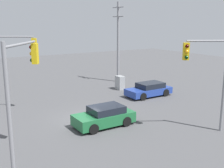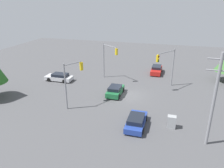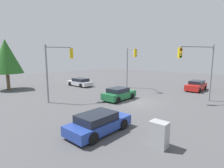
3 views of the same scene
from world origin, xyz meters
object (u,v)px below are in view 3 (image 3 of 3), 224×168
(traffic_signal_main, at_px, (199,63))
(traffic_signal_cross, at_px, (57,64))
(sedan_green, at_px, (119,94))
(sedan_silver, at_px, (80,82))
(sedan_red, at_px, (196,86))
(traffic_signal_aux, at_px, (130,61))
(sedan_blue, at_px, (98,123))
(electrical_cabinet, at_px, (159,134))

(traffic_signal_main, xyz_separation_m, traffic_signal_cross, (-11.04, -9.71, -0.11))
(sedan_green, height_order, sedan_silver, sedan_green)
(sedan_red, distance_m, traffic_signal_aux, 10.12)
(sedan_blue, bearing_deg, traffic_signal_aux, 118.14)
(sedan_silver, bearing_deg, sedan_blue, -124.76)
(traffic_signal_main, bearing_deg, sedan_red, -130.17)
(traffic_signal_main, xyz_separation_m, traffic_signal_aux, (-9.61, 1.28, 0.04))
(sedan_green, height_order, traffic_signal_cross, traffic_signal_cross)
(traffic_signal_main, distance_m, traffic_signal_aux, 9.69)
(traffic_signal_main, distance_m, traffic_signal_cross, 14.70)
(sedan_silver, bearing_deg, traffic_signal_main, -84.39)
(traffic_signal_main, height_order, traffic_signal_aux, traffic_signal_aux)
(traffic_signal_cross, distance_m, electrical_cabinet, 12.96)
(sedan_red, xyz_separation_m, traffic_signal_aux, (-7.61, -5.66, 3.53))
(sedan_green, relative_size, sedan_red, 0.90)
(sedan_red, bearing_deg, sedan_green, 67.56)
(sedan_silver, xyz_separation_m, sedan_red, (15.54, 8.66, 0.04))
(sedan_green, bearing_deg, traffic_signal_main, 34.75)
(sedan_red, xyz_separation_m, traffic_signal_cross, (-9.05, -16.65, 3.38))
(sedan_blue, bearing_deg, sedan_red, 88.91)
(sedan_silver, xyz_separation_m, electrical_cabinet, (18.90, -9.72, 0.07))
(traffic_signal_main, bearing_deg, sedan_green, -21.47)
(electrical_cabinet, bearing_deg, traffic_signal_aux, 130.75)
(sedan_blue, xyz_separation_m, sedan_red, (0.37, 19.20, 0.04))
(traffic_signal_aux, bearing_deg, electrical_cabinet, -13.02)
(sedan_blue, bearing_deg, electrical_cabinet, 12.32)
(sedan_green, distance_m, sedan_red, 12.62)
(sedan_green, xyz_separation_m, sedan_silver, (-10.72, 3.01, -0.03))
(sedan_red, bearing_deg, electrical_cabinet, 100.35)
(sedan_green, xyz_separation_m, traffic_signal_main, (6.82, 4.73, 3.50))
(sedan_red, distance_m, traffic_signal_cross, 19.25)
(sedan_blue, distance_m, traffic_signal_cross, 9.67)
(traffic_signal_aux, xyz_separation_m, electrical_cabinet, (10.97, -12.73, -3.50))
(traffic_signal_main, height_order, electrical_cabinet, traffic_signal_main)
(traffic_signal_main, bearing_deg, sedan_silver, -50.61)
(traffic_signal_main, xyz_separation_m, electrical_cabinet, (1.36, -11.44, -3.46))
(sedan_silver, distance_m, electrical_cabinet, 21.25)
(sedan_green, xyz_separation_m, traffic_signal_cross, (-4.23, -4.98, 3.38))
(sedan_blue, relative_size, sedan_silver, 0.94)
(traffic_signal_cross, distance_m, traffic_signal_aux, 11.09)
(traffic_signal_main, distance_m, electrical_cabinet, 12.03)
(sedan_green, bearing_deg, traffic_signal_cross, -130.32)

